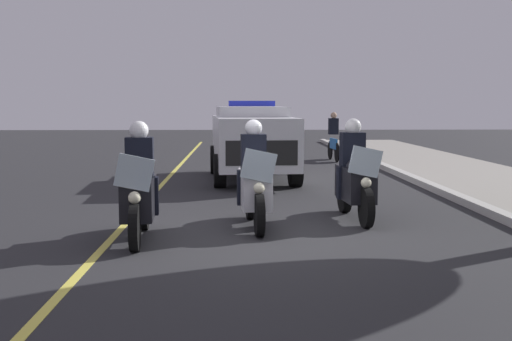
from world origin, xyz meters
The scene contains 7 objects.
ground_plane centered at (0.00, 0.00, 0.00)m, with size 80.00×80.00×0.00m, color #28282B.
lane_stripe_center centered at (0.00, -2.14, 0.00)m, with size 48.00×0.12×0.01m, color #E0D14C.
police_motorcycle_lead_left centered at (0.31, -1.73, 0.70)m, with size 2.14×0.61×1.72m.
police_motorcycle_lead_right centered at (-0.61, -0.03, 0.70)m, with size 2.14×0.61×1.72m.
police_motorcycle_trailing centered at (-1.23, 1.70, 0.70)m, with size 2.14×0.61×1.72m.
police_suv centered at (-7.14, 0.09, 1.07)m, with size 5.01×2.33×2.05m.
cyclist_background centered at (-12.64, 3.05, 0.84)m, with size 1.76×0.33×1.69m.
Camera 1 is at (9.58, -0.31, 1.96)m, focal length 45.18 mm.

